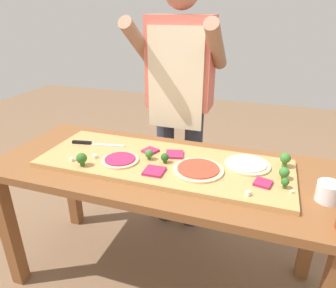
# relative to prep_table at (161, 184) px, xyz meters

# --- Properties ---
(ground_plane) EXTENTS (8.00, 8.00, 0.00)m
(ground_plane) POSITION_rel_prep_table_xyz_m (0.00, 0.00, -0.65)
(ground_plane) COLOR brown
(prep_table) EXTENTS (1.70, 0.69, 0.76)m
(prep_table) POSITION_rel_prep_table_xyz_m (0.00, 0.00, 0.00)
(prep_table) COLOR brown
(prep_table) RESTS_ON ground
(cutting_board) EXTENTS (1.25, 0.45, 0.02)m
(cutting_board) POSITION_rel_prep_table_xyz_m (0.01, 0.01, 0.12)
(cutting_board) COLOR tan
(cutting_board) RESTS_ON prep_table
(chefs_knife) EXTENTS (0.30, 0.07, 0.02)m
(chefs_knife) POSITION_rel_prep_table_xyz_m (-0.44, 0.07, 0.14)
(chefs_knife) COLOR #B7BABF
(chefs_knife) RESTS_ON cutting_board
(pizza_whole_tomato_red) EXTENTS (0.24, 0.24, 0.02)m
(pizza_whole_tomato_red) POSITION_rel_prep_table_xyz_m (0.20, -0.03, 0.14)
(pizza_whole_tomato_red) COLOR beige
(pizza_whole_tomato_red) RESTS_ON cutting_board
(pizza_whole_beet_magenta) EXTENTS (0.19, 0.19, 0.02)m
(pizza_whole_beet_magenta) POSITION_rel_prep_table_xyz_m (-0.19, -0.06, 0.14)
(pizza_whole_beet_magenta) COLOR beige
(pizza_whole_beet_magenta) RESTS_ON cutting_board
(pizza_whole_cheese_artichoke) EXTENTS (0.22, 0.22, 0.02)m
(pizza_whole_cheese_artichoke) POSITION_rel_prep_table_xyz_m (0.41, 0.09, 0.14)
(pizza_whole_cheese_artichoke) COLOR beige
(pizza_whole_cheese_artichoke) RESTS_ON cutting_board
(pizza_slice_center) EXTENTS (0.09, 0.09, 0.01)m
(pizza_slice_center) POSITION_rel_prep_table_xyz_m (0.49, -0.06, 0.14)
(pizza_slice_center) COLOR #9E234C
(pizza_slice_center) RESTS_ON cutting_board
(pizza_slice_far_right) EXTENTS (0.09, 0.09, 0.01)m
(pizza_slice_far_right) POSITION_rel_prep_table_xyz_m (-0.09, 0.09, 0.14)
(pizza_slice_far_right) COLOR #9E234C
(pizza_slice_far_right) RESTS_ON cutting_board
(pizza_slice_near_right) EXTENTS (0.09, 0.09, 0.01)m
(pizza_slice_near_right) POSITION_rel_prep_table_xyz_m (0.01, -0.11, 0.14)
(pizza_slice_near_right) COLOR #9E234C
(pizza_slice_near_right) RESTS_ON cutting_board
(pizza_slice_near_left) EXTENTS (0.11, 0.11, 0.01)m
(pizza_slice_near_left) POSITION_rel_prep_table_xyz_m (0.04, 0.09, 0.14)
(pizza_slice_near_left) COLOR #9E234C
(pizza_slice_near_left) RESTS_ON cutting_board
(broccoli_floret_front_mid) EXTENTS (0.04, 0.04, 0.05)m
(broccoli_floret_front_mid) POSITION_rel_prep_table_xyz_m (0.02, -0.01, 0.16)
(broccoli_floret_front_mid) COLOR #2C5915
(broccoli_floret_front_mid) RESTS_ON cutting_board
(broccoli_floret_back_mid) EXTENTS (0.03, 0.03, 0.05)m
(broccoli_floret_back_mid) POSITION_rel_prep_table_xyz_m (0.58, -0.06, 0.16)
(broccoli_floret_back_mid) COLOR #366618
(broccoli_floret_back_mid) RESTS_ON cutting_board
(broccoli_floret_front_left) EXTENTS (0.05, 0.05, 0.07)m
(broccoli_floret_front_left) POSITION_rel_prep_table_xyz_m (0.58, 0.14, 0.18)
(broccoli_floret_front_left) COLOR #3F7220
(broccoli_floret_front_left) RESTS_ON cutting_board
(broccoli_floret_front_right) EXTENTS (0.04, 0.04, 0.05)m
(broccoli_floret_front_right) POSITION_rel_prep_table_xyz_m (-0.06, -0.00, 0.16)
(broccoli_floret_front_right) COLOR #3F7220
(broccoli_floret_front_right) RESTS_ON cutting_board
(broccoli_floret_center_left) EXTENTS (0.05, 0.05, 0.06)m
(broccoli_floret_center_left) POSITION_rel_prep_table_xyz_m (0.57, 0.02, 0.16)
(broccoli_floret_center_left) COLOR #3F7220
(broccoli_floret_center_left) RESTS_ON cutting_board
(broccoli_floret_back_left) EXTENTS (0.05, 0.05, 0.07)m
(broccoli_floret_back_left) POSITION_rel_prep_table_xyz_m (-0.34, -0.17, 0.17)
(broccoli_floret_back_left) COLOR #366618
(broccoli_floret_back_left) RESTS_ON cutting_board
(cheese_crumble_a) EXTENTS (0.02, 0.02, 0.02)m
(cheese_crumble_a) POSITION_rel_prep_table_xyz_m (-0.42, -0.14, 0.14)
(cheese_crumble_a) COLOR white
(cheese_crumble_a) RESTS_ON cutting_board
(cheese_crumble_b) EXTENTS (0.02, 0.02, 0.01)m
(cheese_crumble_b) POSITION_rel_prep_table_xyz_m (0.61, -0.09, 0.14)
(cheese_crumble_b) COLOR silver
(cheese_crumble_b) RESTS_ON cutting_board
(cheese_crumble_c) EXTENTS (0.02, 0.02, 0.01)m
(cheese_crumble_c) POSITION_rel_prep_table_xyz_m (-0.38, -0.10, 0.14)
(cheese_crumble_c) COLOR white
(cheese_crumble_c) RESTS_ON cutting_board
(cheese_crumble_d) EXTENTS (0.03, 0.03, 0.02)m
(cheese_crumble_d) POSITION_rel_prep_table_xyz_m (0.44, -0.17, 0.14)
(cheese_crumble_d) COLOR silver
(cheese_crumble_d) RESTS_ON cutting_board
(cheese_crumble_e) EXTENTS (0.03, 0.03, 0.02)m
(cheese_crumble_e) POSITION_rel_prep_table_xyz_m (-0.33, -0.07, 0.14)
(cheese_crumble_e) COLOR white
(cheese_crumble_e) RESTS_ON cutting_board
(flour_cup) EXTENTS (0.10, 0.10, 0.08)m
(flour_cup) POSITION_rel_prep_table_xyz_m (0.75, -0.07, 0.14)
(flour_cup) COLOR white
(flour_cup) RESTS_ON prep_table
(cook_center) EXTENTS (0.54, 0.39, 1.67)m
(cook_center) POSITION_rel_prep_table_xyz_m (-0.07, 0.55, 0.35)
(cook_center) COLOR #333847
(cook_center) RESTS_ON ground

